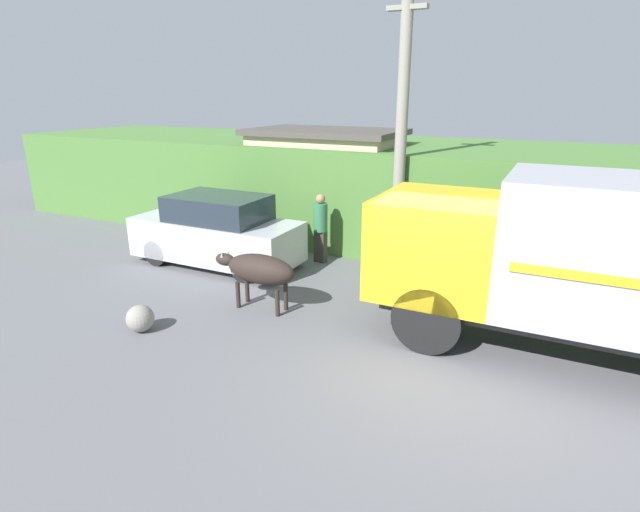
# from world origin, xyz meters

# --- Properties ---
(ground_plane) EXTENTS (60.00, 60.00, 0.00)m
(ground_plane) POSITION_xyz_m (0.00, 0.00, 0.00)
(ground_plane) COLOR slate
(hillside_embankment) EXTENTS (32.00, 5.42, 2.77)m
(hillside_embankment) POSITION_xyz_m (0.00, 6.87, 1.38)
(hillside_embankment) COLOR #4C7A38
(hillside_embankment) RESTS_ON ground_plane
(building_backdrop) EXTENTS (4.31, 2.70, 3.20)m
(building_backdrop) POSITION_xyz_m (-4.74, 5.70, 1.62)
(building_backdrop) COLOR #C6B793
(building_backdrop) RESTS_ON ground_plane
(cargo_truck) EXTENTS (7.07, 2.26, 3.01)m
(cargo_truck) POSITION_xyz_m (2.32, 1.08, 1.71)
(cargo_truck) COLOR #2D2D2D
(cargo_truck) RESTS_ON ground_plane
(brown_cow) EXTENTS (1.84, 0.60, 1.16)m
(brown_cow) POSITION_xyz_m (-3.68, 0.40, 0.84)
(brown_cow) COLOR #2D231E
(brown_cow) RESTS_ON ground_plane
(parked_suv) EXTENTS (4.31, 1.72, 1.79)m
(parked_suv) POSITION_xyz_m (-6.12, 2.24, 0.86)
(parked_suv) COLOR silver
(parked_suv) RESTS_ON ground_plane
(pedestrian_on_hill) EXTENTS (0.39, 0.39, 1.78)m
(pedestrian_on_hill) POSITION_xyz_m (-3.86, 3.59, 0.98)
(pedestrian_on_hill) COLOR #38332D
(pedestrian_on_hill) RESTS_ON ground_plane
(utility_pole) EXTENTS (0.90, 0.27, 6.75)m
(utility_pole) POSITION_xyz_m (-1.99, 4.01, 3.47)
(utility_pole) COLOR gray
(utility_pole) RESTS_ON ground_plane
(roadside_rock) EXTENTS (0.51, 0.51, 0.51)m
(roadside_rock) POSITION_xyz_m (-5.10, -1.44, 0.25)
(roadside_rock) COLOR gray
(roadside_rock) RESTS_ON ground_plane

